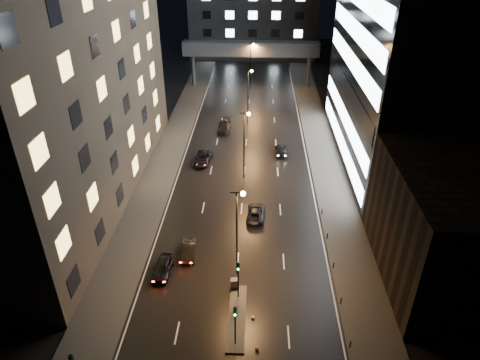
% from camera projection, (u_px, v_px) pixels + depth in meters
% --- Properties ---
extents(ground, '(160.00, 160.00, 0.00)m').
position_uv_depth(ground, '(246.00, 142.00, 72.60)').
color(ground, black).
rests_on(ground, ground).
extents(sidewalk_left, '(5.00, 110.00, 0.15)m').
position_uv_depth(sidewalk_left, '(168.00, 154.00, 68.73)').
color(sidewalk_left, '#383533').
rests_on(sidewalk_left, ground).
extents(sidewalk_right, '(5.00, 110.00, 0.15)m').
position_uv_depth(sidewalk_right, '(324.00, 157.00, 67.78)').
color(sidewalk_right, '#383533').
rests_on(sidewalk_right, ground).
extents(building_left, '(15.00, 48.00, 40.00)m').
position_uv_depth(building_left, '(50.00, 42.00, 49.52)').
color(building_left, '#2D2319').
rests_on(building_left, ground).
extents(building_right_low, '(10.00, 18.00, 12.00)m').
position_uv_depth(building_right_low, '(440.00, 226.00, 42.12)').
color(building_right_low, black).
rests_on(building_right_low, ground).
extents(building_right_glass, '(20.00, 36.00, 45.00)m').
position_uv_depth(building_right_glass, '(434.00, 5.00, 56.79)').
color(building_right_glass, black).
rests_on(building_right_glass, ground).
extents(building_far, '(34.00, 14.00, 25.00)m').
position_uv_depth(building_far, '(253.00, 9.00, 116.17)').
color(building_far, '#333335').
rests_on(building_far, ground).
extents(skybridge, '(30.00, 3.00, 10.00)m').
position_uv_depth(skybridge, '(251.00, 49.00, 94.19)').
color(skybridge, '#333335').
rests_on(skybridge, ground).
extents(median_island, '(1.60, 8.00, 0.15)m').
position_uv_depth(median_island, '(237.00, 317.00, 39.84)').
color(median_island, '#383533').
rests_on(median_island, ground).
extents(traffic_signal_near, '(0.28, 0.34, 4.40)m').
position_uv_depth(traffic_signal_near, '(238.00, 274.00, 40.46)').
color(traffic_signal_near, black).
rests_on(traffic_signal_near, median_island).
extents(traffic_signal_far, '(0.28, 0.34, 4.40)m').
position_uv_depth(traffic_signal_far, '(235.00, 320.00, 35.72)').
color(traffic_signal_far, black).
rests_on(traffic_signal_far, median_island).
extents(bollard_row, '(0.12, 25.12, 0.90)m').
position_uv_depth(bollard_row, '(337.00, 283.00, 43.15)').
color(bollard_row, black).
rests_on(bollard_row, ground).
extents(streetlight_near, '(1.45, 0.50, 10.15)m').
position_uv_depth(streetlight_near, '(238.00, 223.00, 41.75)').
color(streetlight_near, black).
rests_on(streetlight_near, ground).
extents(streetlight_mid_a, '(1.45, 0.50, 10.15)m').
position_uv_depth(streetlight_mid_a, '(245.00, 137.00, 58.96)').
color(streetlight_mid_a, black).
rests_on(streetlight_mid_a, ground).
extents(streetlight_mid_b, '(1.45, 0.50, 10.15)m').
position_uv_depth(streetlight_mid_b, '(249.00, 90.00, 76.18)').
color(streetlight_mid_b, black).
rests_on(streetlight_mid_b, ground).
extents(streetlight_far, '(1.45, 0.50, 10.15)m').
position_uv_depth(streetlight_far, '(251.00, 60.00, 93.39)').
color(streetlight_far, black).
rests_on(streetlight_far, ground).
extents(car_away_a, '(1.93, 4.36, 1.46)m').
position_uv_depth(car_away_a, '(163.00, 267.00, 44.70)').
color(car_away_a, black).
rests_on(car_away_a, ground).
extents(car_away_b, '(1.73, 4.15, 1.33)m').
position_uv_depth(car_away_b, '(189.00, 250.00, 47.18)').
color(car_away_b, black).
rests_on(car_away_b, ground).
extents(car_away_c, '(2.91, 5.39, 1.44)m').
position_uv_depth(car_away_c, '(203.00, 158.00, 65.93)').
color(car_away_c, black).
rests_on(car_away_c, ground).
extents(car_away_d, '(2.31, 5.47, 1.58)m').
position_uv_depth(car_away_d, '(225.00, 126.00, 76.48)').
color(car_away_d, black).
rests_on(car_away_d, ground).
extents(car_toward_a, '(2.37, 4.68, 1.27)m').
position_uv_depth(car_toward_a, '(256.00, 213.00, 53.50)').
color(car_toward_a, black).
rests_on(car_toward_a, ground).
extents(car_toward_b, '(1.91, 4.45, 1.28)m').
position_uv_depth(car_toward_b, '(281.00, 150.00, 68.57)').
color(car_toward_b, black).
rests_on(car_toward_b, ground).
extents(utility_cabinet, '(0.86, 0.66, 1.10)m').
position_uv_depth(utility_cabinet, '(235.00, 283.00, 42.72)').
color(utility_cabinet, '#48494B').
rests_on(utility_cabinet, median_island).
extents(cone_a, '(0.42, 0.42, 0.48)m').
position_uv_depth(cone_a, '(257.00, 348.00, 36.67)').
color(cone_a, red).
rests_on(cone_a, ground).
extents(cone_b, '(0.42, 0.42, 0.50)m').
position_uv_depth(cone_b, '(253.00, 317.00, 39.57)').
color(cone_b, '#EA590C').
rests_on(cone_b, ground).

